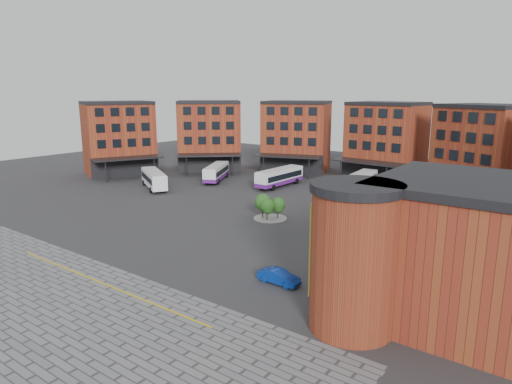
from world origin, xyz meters
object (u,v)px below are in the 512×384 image
Objects in this scene: tree_island at (269,206)px; bus_b at (216,172)px; blue_car at (279,277)px; bus_f at (474,208)px; bus_c at (280,177)px; bus_a at (154,178)px; bus_d at (360,182)px; bus_e at (443,197)px.

tree_island reaches higher than bus_b.
bus_b is 2.72× the size of blue_car.
bus_f is at bearing -17.31° from blue_car.
bus_c is at bearing 119.89° from tree_island.
bus_f reaches higher than bus_c.
bus_f reaches higher than bus_b.
bus_a is 35.32m from bus_d.
bus_e is at bearing -38.86° from bus_a.
bus_b is 48.07m from blue_car.
bus_d is (25.73, 7.27, 0.04)m from bus_b.
bus_e is (16.70, 20.62, -0.34)m from tree_island.
bus_f is at bearing -28.41° from bus_b.
tree_island is 23.22m from bus_d.
blue_car is (35.73, -32.14, -0.99)m from bus_b.
blue_car is (39.75, -20.38, -1.18)m from bus_a.
tree_island is at bearing 36.95° from blue_car.
bus_c is (12.52, 2.71, 0.09)m from bus_b.
blue_car is (23.21, -34.85, -1.08)m from bus_c.
bus_e is (14.13, -2.45, -0.16)m from bus_d.
bus_e is (27.34, 2.11, -0.20)m from bus_c.
tree_island is 26.60m from bus_f.
tree_island is 0.41× the size of bus_b.
tree_island is 28.04m from bus_b.
bus_a reaches higher than bus_b.
bus_c is 27.42m from bus_e.
bus_b is at bearing 47.40° from blue_car.
bus_d is at bearing -176.45° from bus_f.
bus_a is at bearing -132.84° from bus_e.
bus_e reaches higher than blue_car.
blue_car is at bearing -80.60° from bus_d.
tree_island is at bearing -119.52° from bus_f.
blue_car is at bearing -69.37° from bus_b.
blue_car is at bearing -86.70° from bus_a.
bus_c is 1.14× the size of bus_e.
bus_e is 0.82× the size of bus_f.
bus_a is 0.94× the size of bus_c.
blue_car is (12.57, -16.34, -1.22)m from tree_island.
bus_a is 21.98m from bus_c.
bus_a is at bearing 171.54° from tree_island.
bus_a is at bearing -152.24° from bus_d.
bus_d reaches higher than bus_e.
bus_c is (-10.64, 18.51, -0.14)m from tree_island.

